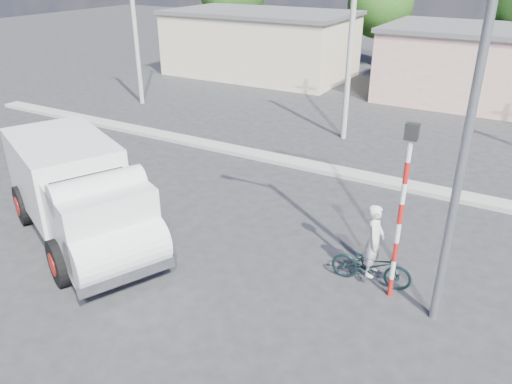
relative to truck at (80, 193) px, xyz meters
The scene contains 9 objects.
ground_plane 5.40m from the truck, ahead, with size 120.00×120.00×0.00m, color #29292C.
median 9.90m from the truck, 58.16° to the left, with size 40.00×0.80×0.16m, color #99968E.
truck is the anchor object (origin of this frame).
bicycle 8.11m from the truck, 15.00° to the left, with size 0.70×2.01×1.06m, color black.
cyclist 8.07m from the truck, 15.00° to the left, with size 0.69×0.45×1.89m, color silver.
traffic_pole 8.63m from the truck, 12.27° to the left, with size 0.28×0.18×4.36m.
streetlight 10.03m from the truck, ahead, with size 2.34×0.22×9.00m.
building_row 23.19m from the truck, 74.32° to the left, with size 37.80×7.30×4.44m.
utility_poles 15.13m from the truck, 55.66° to the left, with size 35.40×0.24×8.00m.
Camera 1 is at (5.33, -8.72, 7.47)m, focal length 35.00 mm.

